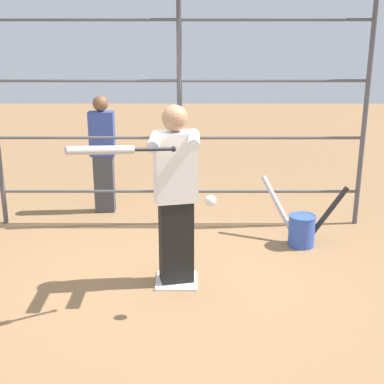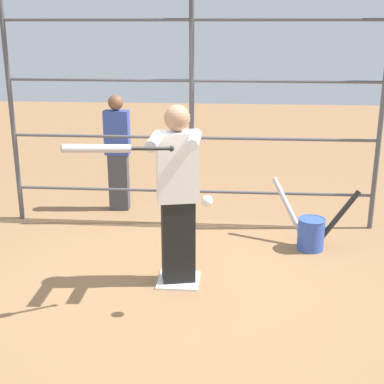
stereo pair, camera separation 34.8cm
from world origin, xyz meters
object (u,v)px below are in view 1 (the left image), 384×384
at_px(bystander_behind_fence, 103,153).
at_px(batter, 176,191).
at_px(baseball_bat_swinging, 110,150).
at_px(softball_in_flight, 211,201).
at_px(bat_bucket, 302,227).

bearing_deg(bystander_behind_fence, batter, 116.05).
xyz_separation_m(batter, baseball_bat_swinging, (0.47, 0.72, 0.56)).
distance_m(baseball_bat_swinging, softball_in_flight, 0.91).
relative_size(batter, bystander_behind_fence, 1.12).
bearing_deg(softball_in_flight, bystander_behind_fence, -63.62).
bearing_deg(baseball_bat_swinging, bat_bucket, -138.49).
relative_size(batter, bat_bucket, 1.78).
bearing_deg(bystander_behind_fence, baseball_bat_swinging, 100.94).
height_order(batter, softball_in_flight, batter).
bearing_deg(batter, bat_bucket, -146.18).
height_order(baseball_bat_swinging, bystander_behind_fence, baseball_bat_swinging).
xyz_separation_m(bat_bucket, bystander_behind_fence, (2.40, -1.14, 0.59)).
xyz_separation_m(softball_in_flight, bystander_behind_fence, (1.31, -2.65, -0.23)).
bearing_deg(baseball_bat_swinging, batter, -123.41).
distance_m(batter, bat_bucket, 1.82).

